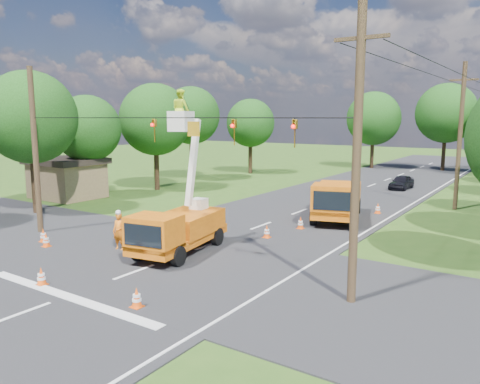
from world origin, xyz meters
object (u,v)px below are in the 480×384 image
Objects in this scene: traffic_cone_5 at (43,235)px; pole_right_near at (357,155)px; traffic_cone_3 at (301,223)px; tree_left_d at (155,120)px; bucket_truck at (178,219)px; second_truck at (337,199)px; tree_far_a at (374,119)px; traffic_cone_0 at (41,277)px; shed at (67,177)px; distant_car at (402,182)px; tree_left_e at (191,116)px; ground_worker at (119,232)px; traffic_cone_4 at (46,240)px; traffic_cone_6 at (378,208)px; pole_right_mid at (460,135)px; traffic_cone_2 at (267,231)px; traffic_cone_1 at (137,298)px; tree_left_c at (87,129)px; tree_left_f at (250,123)px; pole_left at (35,151)px; tree_far_b at (446,113)px; tree_left_b at (30,118)px.

traffic_cone_5 is 0.07× the size of pole_right_near.
tree_left_d reaches higher than traffic_cone_3.
pole_right_near reaches higher than bucket_truck.
second_truck is 0.75× the size of tree_far_a.
second_truck is 0.71× the size of pole_right_near.
traffic_cone_0 is 0.07× the size of tree_far_a.
distant_car is at bearing 42.84° from shed.
pole_right_near is (5.63, -27.36, 4.48)m from distant_car.
shed is 0.58× the size of tree_left_e.
ground_worker is (-2.75, -1.14, -0.72)m from bucket_truck.
traffic_cone_4 is 1.06m from traffic_cone_5.
pole_right_mid is (3.97, 4.56, 4.75)m from traffic_cone_6.
traffic_cone_3 is at bearing 78.60° from traffic_cone_2.
pole_right_near is (6.85, -5.88, 4.75)m from traffic_cone_2.
traffic_cone_1 and traffic_cone_2 have the same top height.
distant_car is at bearing 70.20° from traffic_cone_5.
tree_left_c is at bearing 144.97° from traffic_cone_1.
traffic_cone_5 is at bearing -145.57° from second_truck.
traffic_cone_6 is (6.37, 20.43, 0.00)m from traffic_cone_0.
second_truck is at bearing -26.58° from tree_left_e.
pole_right_mid is (6.28, 11.30, 4.75)m from traffic_cone_3.
second_truck is at bearing -9.17° from tree_left_d.
shed is (-10.59, 9.20, 1.26)m from traffic_cone_5.
tree_left_d is at bearing -90.76° from tree_left_f.
pole_left is at bearing 146.92° from traffic_cone_0.
traffic_cone_2 is 1.00× the size of traffic_cone_3.
pole_right_mid is 29.30m from shed.
pole_left is (-11.15, -5.88, 4.14)m from traffic_cone_2.
tree_far_b is at bearing 14.04° from tree_far_a.
tree_left_b is (-23.00, 3.00, 1.20)m from pole_right_near.
traffic_cone_4 is 0.08× the size of tree_left_e.
pole_left is at bearing 177.56° from bucket_truck.
shed is (-17.63, 6.85, -0.01)m from bucket_truck.
tree_left_c is at bearing 170.23° from traffic_cone_2.
ground_worker is 7.58m from traffic_cone_2.
bucket_truck is 4.17× the size of ground_worker.
traffic_cone_5 is 0.07× the size of pole_right_mid.
tree_left_f is 16.29m from tree_far_a.
tree_far_b is (10.41, 46.20, 6.45)m from traffic_cone_5.
traffic_cone_1 is 19.99m from traffic_cone_6.
traffic_cone_1 is 13.18m from traffic_cone_3.
traffic_cone_6 is at bearing -131.00° from pole_right_mid.
tree_left_f is at bearing 90.64° from tree_left_b.
traffic_cone_1 is 24.01m from tree_left_c.
tree_far_a reaches higher than pole_left.
pole_right_mid reaches higher than traffic_cone_1.
distant_car is 30.51m from traffic_cone_4.
tree_left_f reaches higher than traffic_cone_2.
traffic_cone_4 is at bearing 163.09° from traffic_cone_1.
tree_far_a reaches higher than tree_left_d.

